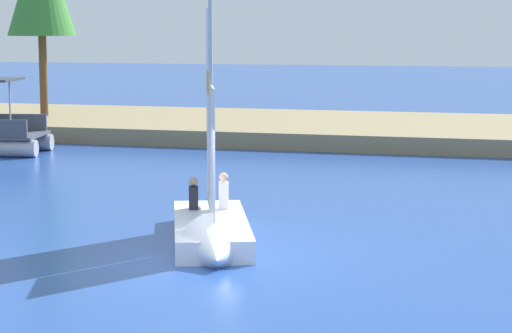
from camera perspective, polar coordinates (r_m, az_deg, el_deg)
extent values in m
plane|color=#234793|center=(18.36, -3.61, -5.90)|extent=(200.00, 200.00, 0.00)
cube|color=#897A56|center=(40.39, 7.01, 2.10)|extent=(80.00, 10.51, 0.63)
cylinder|color=brown|center=(43.80, -12.10, 5.10)|extent=(0.34, 0.34, 3.44)
cube|color=white|center=(20.73, -2.61, -3.64)|extent=(2.97, 4.75, 0.45)
cone|color=white|center=(18.53, -2.33, -5.04)|extent=(1.66, 1.52, 1.35)
cylinder|color=#B7B7BC|center=(19.91, -2.60, 3.76)|extent=(0.08, 0.08, 4.97)
cube|color=white|center=(20.96, -2.71, 3.48)|extent=(0.75, 1.97, 4.11)
cube|color=orange|center=(20.93, -2.72, 4.80)|extent=(0.68, 1.78, 0.49)
cube|color=white|center=(19.22, -2.49, 0.69)|extent=(0.51, 1.31, 2.62)
cylinder|color=#B7B7BC|center=(21.23, -2.68, -2.14)|extent=(0.78, 1.98, 0.06)
cube|color=#26262D|center=(21.78, -3.60, -1.80)|extent=(0.28, 0.33, 0.50)
sphere|color=tan|center=(21.72, -3.61, -0.86)|extent=(0.20, 0.20, 0.20)
cube|color=silver|center=(21.76, -1.86, -1.68)|extent=(0.28, 0.33, 0.60)
sphere|color=tan|center=(21.70, -1.87, -0.62)|extent=(0.20, 0.20, 0.20)
cylinder|color=#B2B2B7|center=(35.94, -13.93, 3.31)|extent=(0.06, 0.06, 1.86)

